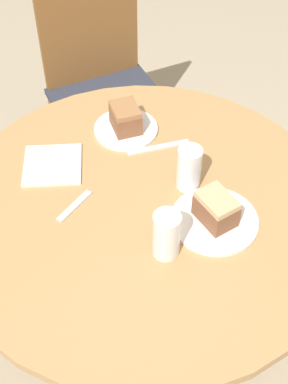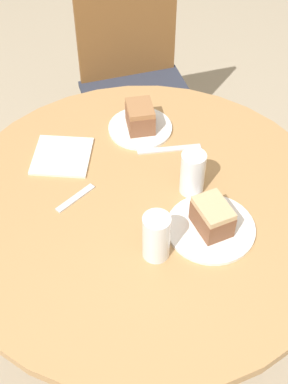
% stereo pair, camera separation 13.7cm
% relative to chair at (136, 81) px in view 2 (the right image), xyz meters
% --- Properties ---
extents(ground_plane, '(8.00, 8.00, 0.00)m').
position_rel_chair_xyz_m(ground_plane, '(-0.06, -0.92, -0.48)').
color(ground_plane, tan).
extents(table, '(1.03, 1.03, 0.75)m').
position_rel_chair_xyz_m(table, '(-0.06, -0.92, 0.06)').
color(table, tan).
rests_on(table, ground_plane).
extents(chair, '(0.51, 0.49, 0.93)m').
position_rel_chair_xyz_m(chair, '(0.00, 0.00, 0.00)').
color(chair, brown).
rests_on(chair, ground_plane).
extents(plate_near, '(0.19, 0.19, 0.01)m').
position_rel_chair_xyz_m(plate_near, '(-0.04, -0.62, 0.27)').
color(plate_near, white).
rests_on(plate_near, table).
extents(plate_far, '(0.22, 0.22, 0.01)m').
position_rel_chair_xyz_m(plate_far, '(0.09, -1.03, 0.27)').
color(plate_far, white).
rests_on(plate_far, table).
extents(cake_slice_near, '(0.08, 0.10, 0.08)m').
position_rel_chair_xyz_m(cake_slice_near, '(-0.04, -0.62, 0.32)').
color(cake_slice_near, brown).
rests_on(cake_slice_near, plate_near).
extents(cake_slice_far, '(0.10, 0.12, 0.08)m').
position_rel_chair_xyz_m(cake_slice_far, '(0.09, -1.03, 0.32)').
color(cake_slice_far, brown).
rests_on(cake_slice_far, plate_far).
extents(glass_lemonade, '(0.06, 0.06, 0.13)m').
position_rel_chair_xyz_m(glass_lemonade, '(0.07, -0.89, 0.32)').
color(glass_lemonade, silver).
rests_on(glass_lemonade, table).
extents(glass_water, '(0.07, 0.07, 0.13)m').
position_rel_chair_xyz_m(glass_water, '(-0.05, -1.08, 0.32)').
color(glass_water, silver).
rests_on(glass_water, table).
extents(napkin_stack, '(0.19, 0.19, 0.01)m').
position_rel_chair_xyz_m(napkin_stack, '(-0.28, -0.72, 0.27)').
color(napkin_stack, silver).
rests_on(napkin_stack, table).
extents(fork, '(0.19, 0.02, 0.00)m').
position_rel_chair_xyz_m(fork, '(0.03, -0.72, 0.27)').
color(fork, silver).
rests_on(fork, table).
extents(spoon, '(0.11, 0.10, 0.00)m').
position_rel_chair_xyz_m(spoon, '(-0.24, -0.89, 0.27)').
color(spoon, silver).
rests_on(spoon, table).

